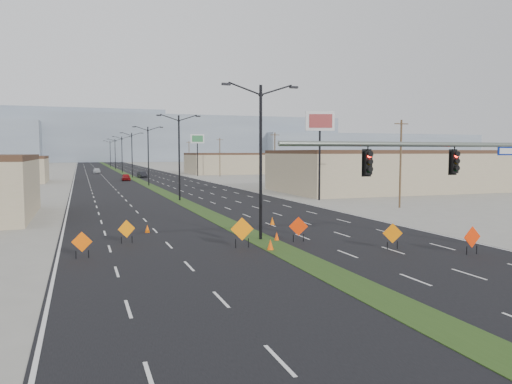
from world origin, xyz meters
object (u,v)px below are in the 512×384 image
object	(u,v)px
signal_mast	(483,170)
construction_sign_3	(298,227)
construction_sign_0	(82,243)
streetlight_3	(132,153)
streetlight_5	(115,153)
car_far	(97,171)
cone_2	(272,221)
car_mid	(142,175)
construction_sign_5	(393,234)
car_left	(126,177)
cone_3	(147,229)
streetlight_4	(122,153)
cone_1	(270,245)
streetlight_0	(261,157)
cone_0	(277,236)
streetlight_6	(110,153)
construction_sign_2	(242,230)
pole_sign_east_far	(197,142)
streetlight_2	(148,154)
construction_sign_1	(127,230)
construction_sign_4	(472,238)
pole_sign_east_near	(320,127)
streetlight_1	(179,155)

from	to	relation	value
signal_mast	construction_sign_3	size ratio (longest dim) A/B	10.09
construction_sign_0	construction_sign_3	distance (m)	13.05
streetlight_3	streetlight_5	distance (m)	56.00
signal_mast	car_far	xyz separation A→B (m)	(-15.34, 121.16, -4.12)
construction_sign_0	cone_2	bearing A→B (deg)	40.99
car_mid	construction_sign_5	world-z (taller)	construction_sign_5
construction_sign_5	signal_mast	bearing A→B (deg)	-42.02
car_left	construction_sign_5	size ratio (longest dim) A/B	2.56
car_far	cone_3	size ratio (longest dim) A/B	7.90
streetlight_4	cone_3	bearing A→B (deg)	-93.55
cone_1	cone_2	distance (m)	10.18
cone_2	streetlight_0	bearing A→B (deg)	-117.88
construction_sign_3	cone_0	bearing A→B (deg)	161.03
streetlight_5	streetlight_6	bearing A→B (deg)	90.00
construction_sign_2	pole_sign_east_far	xyz separation A→B (m)	(17.67, 89.74, 7.11)
car_left	construction_sign_3	world-z (taller)	construction_sign_3
cone_3	streetlight_2	bearing A→B (deg)	82.55
streetlight_0	car_far	size ratio (longest dim) A/B	2.16
streetlight_6	car_mid	world-z (taller)	streetlight_6
car_mid	streetlight_6	bearing A→B (deg)	85.40
car_left	car_mid	world-z (taller)	car_mid
construction_sign_1	pole_sign_east_far	xyz separation A→B (m)	(24.05, 85.93, 7.33)
construction_sign_0	construction_sign_4	bearing A→B (deg)	-5.62
construction_sign_5	cone_0	world-z (taller)	construction_sign_5
cone_0	construction_sign_2	bearing A→B (deg)	-151.38
car_mid	streetlight_0	bearing A→B (deg)	-97.37
streetlight_4	construction_sign_2	size ratio (longest dim) A/B	5.45
signal_mast	construction_sign_2	size ratio (longest dim) A/B	8.86
car_mid	construction_sign_0	world-z (taller)	construction_sign_0
streetlight_3	streetlight_5	size ratio (longest dim) A/B	1.00
construction_sign_1	cone_3	size ratio (longest dim) A/B	2.54
streetlight_0	streetlight_4	xyz separation A→B (m)	(0.00, 112.00, 0.00)
construction_sign_2	cone_3	bearing A→B (deg)	132.28
construction_sign_1	car_far	bearing A→B (deg)	72.45
car_far	cone_0	size ratio (longest dim) A/B	8.12
construction_sign_0	pole_sign_east_far	distance (m)	93.90
construction_sign_1	cone_3	world-z (taller)	construction_sign_1
streetlight_2	construction_sign_2	world-z (taller)	streetlight_2
cone_0	cone_3	world-z (taller)	cone_3
streetlight_4	cone_0	distance (m)	112.82
signal_mast	cone_0	xyz separation A→B (m)	(-7.70, 9.30, -4.51)
car_left	pole_sign_east_near	distance (m)	53.44
streetlight_2	pole_sign_east_near	xyz separation A→B (m)	(15.84, -32.95, 3.23)
signal_mast	cone_2	distance (m)	17.40
streetlight_6	pole_sign_east_near	xyz separation A→B (m)	(15.84, -144.95, 3.23)
car_mid	construction_sign_1	distance (m)	82.09
construction_sign_2	construction_sign_5	xyz separation A→B (m)	(8.17, -3.44, -0.17)
streetlight_0	construction_sign_0	xyz separation A→B (m)	(-11.03, -2.24, -4.56)
streetlight_1	construction_sign_2	bearing A→B (deg)	-93.78
streetlight_0	streetlight_1	distance (m)	28.00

